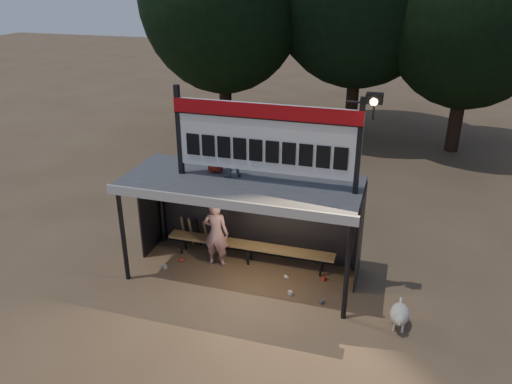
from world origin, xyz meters
TOP-DOWN VIEW (x-y plane):
  - ground at (0.00, 0.00)m, footprint 80.00×80.00m
  - player at (-0.71, 0.26)m, footprint 0.61×0.41m
  - child_a at (-0.29, 0.13)m, footprint 0.61×0.58m
  - child_b at (-0.68, 0.30)m, footprint 0.47×0.32m
  - dugout_shelter at (0.00, 0.24)m, footprint 5.10×2.08m
  - scoreboard_assembly at (0.56, -0.01)m, footprint 4.10×0.27m
  - bench at (0.00, 0.55)m, footprint 4.00×0.35m
  - tree_right at (5.00, 10.50)m, footprint 6.08×6.08m
  - dog at (3.46, -0.88)m, footprint 0.36×0.81m
  - bats at (-1.50, 0.82)m, footprint 0.68×0.35m
  - litter at (0.43, -0.12)m, footprint 3.83×0.97m

SIDE VIEW (x-z plane):
  - ground at x=0.00m, z-range 0.00..0.00m
  - litter at x=0.43m, z-range 0.00..0.08m
  - dog at x=3.46m, z-range 0.03..0.53m
  - bats at x=-1.50m, z-range 0.01..0.85m
  - bench at x=0.00m, z-range 0.19..0.67m
  - player at x=-0.71m, z-range 0.00..1.63m
  - dugout_shelter at x=0.00m, z-range 0.69..3.01m
  - child_b at x=-0.68m, z-range 2.32..3.26m
  - child_a at x=-0.29m, z-range 2.32..3.31m
  - scoreboard_assembly at x=0.56m, z-range 2.33..4.32m
  - tree_right at x=5.00m, z-range 0.83..9.55m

